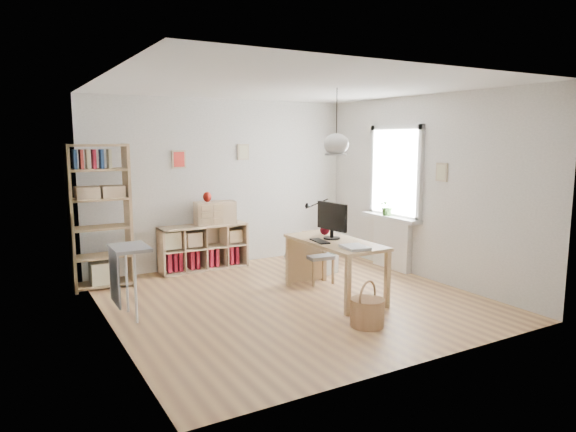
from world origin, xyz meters
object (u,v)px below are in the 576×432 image
storage_chest (315,261)px  desk (335,248)px  chair (317,253)px  tall_bookshelf (99,211)px  drawer_chest (215,213)px  cube_shelf (202,251)px  monitor (332,219)px

storage_chest → desk: bearing=-130.2°
chair → storage_chest: 0.51m
chair → desk: bearing=-98.1°
tall_bookshelf → storage_chest: (2.99, -0.85, -0.89)m
storage_chest → drawer_chest: (-1.20, 1.09, 0.70)m
desk → tall_bookshelf: size_ratio=0.75×
cube_shelf → drawer_chest: bearing=-10.2°
cube_shelf → chair: chair is taller
desk → storage_chest: 1.26m
storage_chest → monitor: size_ratio=1.43×
monitor → tall_bookshelf: bearing=140.0°
tall_bookshelf → storage_chest: tall_bookshelf is taller
cube_shelf → chair: 1.95m
storage_chest → drawer_chest: size_ratio=1.27×
tall_bookshelf → cube_shelf: bearing=10.2°
cube_shelf → chair: (1.20, -1.53, 0.12)m
tall_bookshelf → drawer_chest: (1.79, 0.24, -0.19)m
desk → storage_chest: size_ratio=1.88×
tall_bookshelf → chair: bearing=-24.3°
desk → monitor: (0.03, 0.12, 0.37)m
tall_bookshelf → monitor: 3.20m
drawer_chest → cube_shelf: bearing=174.4°
desk → drawer_chest: (-0.79, 2.19, 0.24)m
chair → tall_bookshelf: bearing=161.7°
tall_bookshelf → monitor: bearing=-35.0°
cube_shelf → tall_bookshelf: tall_bookshelf is taller
chair → storage_chest: (0.23, 0.40, -0.23)m
tall_bookshelf → monitor: (2.62, -1.83, -0.07)m
tall_bookshelf → storage_chest: 3.23m
monitor → drawer_chest: monitor is taller
tall_bookshelf → drawer_chest: tall_bookshelf is taller
tall_bookshelf → chair: tall_bookshelf is taller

